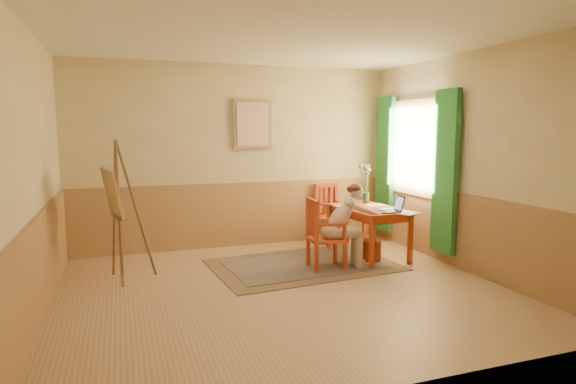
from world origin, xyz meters
name	(u,v)px	position (x,y,z in m)	size (l,w,h in m)	color
room	(283,168)	(0.00, 0.00, 1.40)	(5.04, 4.54, 2.84)	tan
wainscot	(263,233)	(0.00, 0.80, 0.50)	(5.00, 4.50, 1.00)	#AC7D4B
window	(413,162)	(2.42, 1.10, 1.35)	(0.12, 2.01, 2.20)	white
wall_portrait	(253,124)	(0.25, 2.20, 1.90)	(0.60, 0.05, 0.76)	#A98255
rug	(304,265)	(0.58, 0.85, 0.01)	(2.52, 1.79, 0.02)	#8C7251
table	(368,214)	(1.61, 0.96, 0.63)	(0.83, 1.26, 0.72)	#C94A24
chair_left	(323,234)	(0.75, 0.60, 0.47)	(0.46, 0.45, 0.93)	#C94A24
chair_back	(330,213)	(1.49, 2.02, 0.47)	(0.46, 0.47, 0.94)	#C94A24
figure	(345,222)	(1.05, 0.56, 0.62)	(0.84, 0.39, 1.12)	beige
laptop	(391,209)	(1.70, 0.51, 0.76)	(0.38, 0.25, 0.22)	#1E2338
papers	(379,208)	(1.71, 0.84, 0.72)	(0.87, 1.17, 0.00)	white
vase	(366,185)	(1.77, 1.35, 0.99)	(0.22, 0.30, 0.59)	#3F724C
wastebasket	(371,251)	(1.52, 0.71, 0.15)	(0.28, 0.28, 0.30)	#BD4C26
easel	(115,198)	(-1.78, 0.99, 1.01)	(0.63, 0.77, 1.71)	brown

